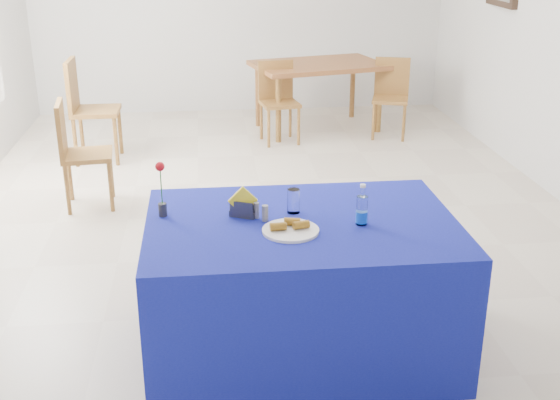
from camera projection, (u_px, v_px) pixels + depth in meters
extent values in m
plane|color=beige|center=(267.00, 214.00, 5.68)|extent=(7.00, 7.00, 0.00)
plane|color=silver|center=(379.00, 226.00, 1.93)|extent=(5.00, 0.00, 5.00)
cylinder|color=white|center=(291.00, 231.00, 3.47)|extent=(0.28, 0.28, 0.01)
cylinder|color=white|center=(293.00, 201.00, 3.69)|extent=(0.07, 0.07, 0.13)
cylinder|color=gray|center=(256.00, 210.00, 3.63)|extent=(0.03, 0.03, 0.08)
cylinder|color=slate|center=(265.00, 213.00, 3.59)|extent=(0.03, 0.03, 0.08)
cube|color=#101795|center=(301.00, 286.00, 3.74)|extent=(1.60, 1.10, 0.76)
cylinder|color=silver|center=(362.00, 210.00, 3.54)|extent=(0.06, 0.06, 0.15)
cylinder|color=blue|center=(362.00, 217.00, 3.55)|extent=(0.06, 0.06, 0.06)
cylinder|color=white|center=(363.00, 192.00, 3.50)|extent=(0.02, 0.02, 0.05)
cylinder|color=white|center=(363.00, 186.00, 3.49)|extent=(0.03, 0.03, 0.01)
cube|color=#343439|center=(243.00, 213.00, 3.65)|extent=(0.15, 0.11, 0.03)
cube|color=#38383D|center=(241.00, 210.00, 3.62)|extent=(0.12, 0.06, 0.09)
cube|color=#39393E|center=(245.00, 207.00, 3.66)|extent=(0.12, 0.06, 0.09)
cube|color=yellow|center=(243.00, 201.00, 3.63)|extent=(0.15, 0.02, 0.15)
cylinder|color=#242429|center=(163.00, 210.00, 3.65)|extent=(0.04, 0.04, 0.07)
cylinder|color=#175E1C|center=(161.00, 189.00, 3.61)|extent=(0.01, 0.01, 0.22)
sphere|color=red|center=(160.00, 167.00, 3.57)|extent=(0.05, 0.05, 0.05)
cube|color=#95592B|center=(318.00, 65.00, 7.82)|extent=(1.58, 1.21, 0.05)
cylinder|color=olive|center=(278.00, 110.00, 7.46)|extent=(0.06, 0.06, 0.71)
cylinder|color=olive|center=(379.00, 101.00, 7.83)|extent=(0.06, 0.06, 0.71)
cylinder|color=brown|center=(258.00, 96.00, 8.07)|extent=(0.06, 0.06, 0.71)
cylinder|color=#925C2A|center=(352.00, 88.00, 8.45)|extent=(0.06, 0.06, 0.71)
cylinder|color=olive|center=(269.00, 129.00, 7.32)|extent=(0.03, 0.03, 0.41)
cylinder|color=olive|center=(299.00, 126.00, 7.40)|extent=(0.03, 0.03, 0.41)
cylinder|color=olive|center=(261.00, 121.00, 7.61)|extent=(0.03, 0.03, 0.41)
cylinder|color=olive|center=(290.00, 119.00, 7.69)|extent=(0.03, 0.03, 0.41)
cube|color=olive|center=(280.00, 104.00, 7.43)|extent=(0.44, 0.44, 0.04)
cube|color=olive|center=(275.00, 80.00, 7.50)|extent=(0.38, 0.10, 0.42)
cylinder|color=olive|center=(373.00, 122.00, 7.58)|extent=(0.03, 0.03, 0.40)
cylinder|color=olive|center=(404.00, 123.00, 7.52)|extent=(0.03, 0.03, 0.40)
cylinder|color=olive|center=(375.00, 115.00, 7.88)|extent=(0.03, 0.03, 0.40)
cylinder|color=olive|center=(404.00, 116.00, 7.82)|extent=(0.03, 0.03, 0.40)
cube|color=olive|center=(390.00, 100.00, 7.62)|extent=(0.47, 0.47, 0.04)
cube|color=olive|center=(392.00, 76.00, 7.70)|extent=(0.37, 0.15, 0.41)
cylinder|color=olive|center=(111.00, 187.00, 5.66)|extent=(0.03, 0.03, 0.42)
cylinder|color=olive|center=(111.00, 173.00, 5.97)|extent=(0.03, 0.03, 0.42)
cylinder|color=olive|center=(67.00, 190.00, 5.59)|extent=(0.03, 0.03, 0.42)
cylinder|color=olive|center=(70.00, 176.00, 5.90)|extent=(0.03, 0.03, 0.42)
cube|color=olive|center=(87.00, 155.00, 5.70)|extent=(0.43, 0.43, 0.04)
cube|color=olive|center=(61.00, 129.00, 5.58)|extent=(0.08, 0.40, 0.43)
cylinder|color=olive|center=(116.00, 141.00, 6.76)|extent=(0.04, 0.04, 0.48)
cylinder|color=olive|center=(120.00, 131.00, 7.11)|extent=(0.04, 0.04, 0.48)
cylinder|color=olive|center=(75.00, 143.00, 6.72)|extent=(0.04, 0.04, 0.48)
cylinder|color=olive|center=(82.00, 132.00, 7.08)|extent=(0.04, 0.04, 0.48)
cube|color=olive|center=(96.00, 111.00, 6.82)|extent=(0.45, 0.45, 0.04)
cube|color=olive|center=(72.00, 85.00, 6.71)|extent=(0.04, 0.45, 0.49)
cylinder|color=gold|center=(278.00, 227.00, 3.45)|extent=(0.08, 0.05, 0.04)
cylinder|color=beige|center=(286.00, 226.00, 3.45)|extent=(0.01, 0.03, 0.03)
cylinder|color=gold|center=(301.00, 225.00, 3.47)|extent=(0.09, 0.06, 0.04)
cylinder|color=beige|center=(309.00, 224.00, 3.48)|extent=(0.01, 0.03, 0.03)
cylinder|color=gold|center=(292.00, 222.00, 3.51)|extent=(0.09, 0.06, 0.04)
cylinder|color=beige|center=(300.00, 222.00, 3.50)|extent=(0.01, 0.03, 0.03)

